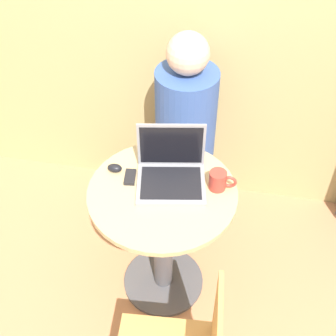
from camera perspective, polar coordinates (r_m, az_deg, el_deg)
The scene contains 7 objects.
ground_plane at distance 2.68m, azimuth -0.56°, elevation -13.65°, with size 12.00×12.00×0.00m, color tan.
round_table at distance 2.28m, azimuth -0.64°, elevation -7.04°, with size 0.68×0.68×0.74m.
laptop at distance 2.11m, azimuth 0.38°, elevation -0.41°, with size 0.35×0.31×0.26m.
cell_phone at distance 2.15m, azimuth -4.64°, elevation -1.10°, with size 0.06×0.10×0.02m.
computer_mouse at distance 2.19m, azimuth -6.51°, elevation 0.00°, with size 0.07×0.04×0.04m.
coffee_cup at distance 2.09m, azimuth 6.21°, elevation -1.51°, with size 0.13×0.08×0.09m.
person_seated at distance 2.68m, azimuth 2.15°, elevation 3.28°, with size 0.35×0.52×1.22m.
Camera 1 is at (0.30, -1.40, 2.26)m, focal length 50.00 mm.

